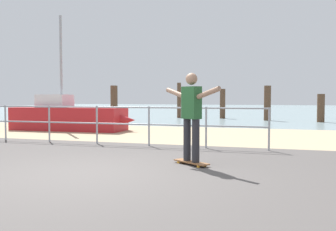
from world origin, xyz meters
The scene contains 12 objects.
ground_plane centered at (0.00, -1.00, 0.00)m, with size 24.00×10.00×0.04m, color #514C49.
beach_strip centered at (0.00, 7.00, 0.00)m, with size 24.00×6.00×0.04m, color tan.
sea_surface centered at (0.00, 35.00, 0.00)m, with size 72.00×50.00×0.04m, color #849EA3.
railing_fence centered at (-2.59, 3.60, 0.69)m, with size 10.65×0.05×1.05m.
sailboat centered at (-4.76, 7.10, 0.52)m, with size 4.98×1.53×4.44m.
skateboard centered at (1.39, 1.23, 0.07)m, with size 0.77×0.62×0.08m.
skateboarder centered at (1.39, 1.23, 1.02)m, with size 1.24×0.89×1.65m.
groyne_post_0 centered at (-5.90, 13.17, 0.97)m, with size 0.39×0.39×1.94m, color #513826.
groyne_post_1 centered at (-3.21, 16.85, 1.10)m, with size 0.24×0.24×2.20m, color #513826.
groyne_post_2 centered at (-0.52, 17.05, 0.90)m, with size 0.33×0.33×1.81m, color #513826.
groyne_post_3 centered at (2.16, 15.71, 0.97)m, with size 0.37×0.37×1.94m, color #513826.
groyne_post_4 centered at (4.85, 15.09, 0.73)m, with size 0.37×0.37×1.47m, color #513826.
Camera 1 is at (3.03, -5.50, 1.28)m, focal length 39.84 mm.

